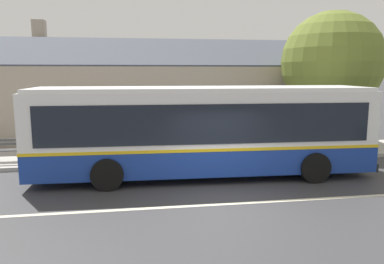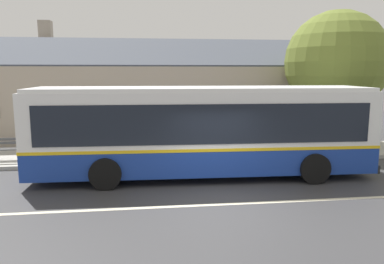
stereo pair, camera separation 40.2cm
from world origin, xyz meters
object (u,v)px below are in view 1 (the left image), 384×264
Objects in this scene: transit_bus at (203,129)px; street_tree_primary at (332,65)px; bench_by_building at (6,151)px; bus_stop_sign at (360,118)px.

transit_bus is 8.33m from street_tree_primary.
bus_stop_sign is (14.49, -0.51, 1.08)m from bench_by_building.
street_tree_primary is (6.91, 4.06, 2.26)m from transit_bus.
bench_by_building is 0.25× the size of street_tree_primary.
transit_bus reaches higher than bench_by_building.
transit_bus reaches higher than bus_stop_sign.
street_tree_primary reaches higher than transit_bus.
bus_stop_sign is at bearing -2.02° from bench_by_building.
transit_bus is at bearing -149.56° from street_tree_primary.
bus_stop_sign is (7.22, 2.09, -0.02)m from transit_bus.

